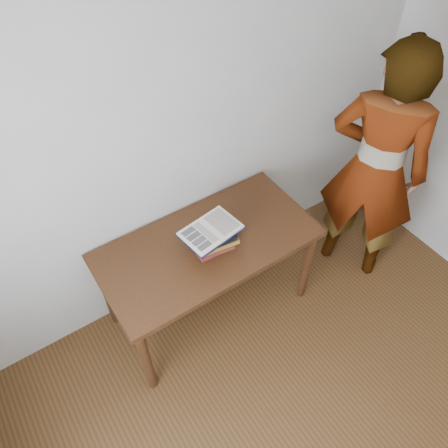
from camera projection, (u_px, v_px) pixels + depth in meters
room_shell at (444, 341)px, 1.35m from camera, size 3.54×3.54×2.62m
desk at (208, 252)px, 2.83m from camera, size 1.40×0.70×0.75m
book_stack at (214, 240)px, 2.68m from camera, size 0.28×0.21×0.15m
open_book at (211, 231)px, 2.61m from camera, size 0.38×0.29×0.03m
reader at (374, 171)px, 2.94m from camera, size 0.73×0.82×1.87m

